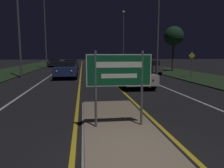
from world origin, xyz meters
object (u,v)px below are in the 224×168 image
highway_sign (119,74)px  warning_sign (192,62)px  car_approaching_2 (55,62)px  streetlight_left_near (17,2)px  streetlight_right_near (158,21)px  streetlight_right_far (123,33)px  car_approaching_0 (66,69)px  car_approaching_1 (71,65)px  streetlight_left_far (45,19)px  car_receding_0 (134,75)px  car_receding_1 (149,67)px

highway_sign → warning_sign: size_ratio=0.97×
warning_sign → highway_sign: bearing=-124.8°
car_approaching_2 → warning_sign: warning_sign is taller
streetlight_left_near → streetlight_right_near: 12.63m
streetlight_right_near → streetlight_right_far: streetlight_right_far is taller
car_approaching_0 → streetlight_right_near: bearing=5.0°
highway_sign → streetlight_right_far: streetlight_right_far is taller
car_approaching_1 → car_approaching_0: bearing=-89.7°
streetlight_left_far → car_approaching_0: (3.69, -12.55, -6.21)m
streetlight_left_near → car_approaching_2: size_ratio=2.38×
streetlight_left_far → car_approaching_0: bearing=-73.6°
streetlight_left_far → warning_sign: (14.66, -14.10, -5.58)m
streetlight_left_near → streetlight_left_far: 12.06m
streetlight_right_far → car_approaching_1: (-8.70, -9.96, -5.10)m
streetlight_left_far → car_approaching_2: size_ratio=2.47×
car_receding_0 → streetlight_left_near: bearing=144.9°
streetlight_right_near → car_approaching_0: streetlight_right_near is taller
warning_sign → car_approaching_0: bearing=172.0°
car_approaching_0 → warning_sign: warning_sign is taller
car_receding_0 → car_receding_1: car_receding_0 is taller
streetlight_right_near → warning_sign: 5.03m
streetlight_left_far → streetlight_right_near: bearing=-43.8°
car_receding_1 → streetlight_right_near: bearing=-85.0°
highway_sign → streetlight_left_near: (-6.43, 14.27, 4.89)m
highway_sign → car_receding_0: bearing=73.9°
car_approaching_1 → car_approaching_2: size_ratio=0.97×
car_approaching_2 → warning_sign: (14.16, -19.05, 0.70)m
streetlight_left_far → streetlight_right_near: size_ratio=1.30×
streetlight_left_near → streetlight_right_near: streetlight_left_near is taller
streetlight_left_near → car_receding_1: streetlight_left_near is taller
car_approaching_1 → warning_sign: size_ratio=2.02×
car_approaching_0 → car_approaching_1: 8.92m
streetlight_left_near → car_receding_1: (12.39, 2.27, -5.72)m
highway_sign → warning_sign: 14.88m
car_receding_1 → car_approaching_2: 18.75m
streetlight_right_near → streetlight_right_far: bearing=89.9°
streetlight_right_far → warning_sign: 21.03m
car_receding_0 → streetlight_left_far: bearing=115.0°
car_approaching_0 → car_approaching_2: (-3.19, 17.50, -0.07)m
streetlight_right_far → car_approaching_2: size_ratio=2.09×
highway_sign → streetlight_left_far: size_ratio=0.19×
highway_sign → car_approaching_0: size_ratio=0.48×
car_receding_0 → warning_sign: 7.44m
car_approaching_1 → warning_sign: 15.22m
streetlight_left_far → car_receding_1: bearing=-38.9°
car_receding_1 → car_approaching_0: size_ratio=0.95×
car_approaching_0 → car_approaching_1: (-0.05, 8.92, -0.05)m
streetlight_left_far → streetlight_right_far: bearing=27.2°
highway_sign → car_approaching_2: highway_sign is taller
highway_sign → car_approaching_1: size_ratio=0.48×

